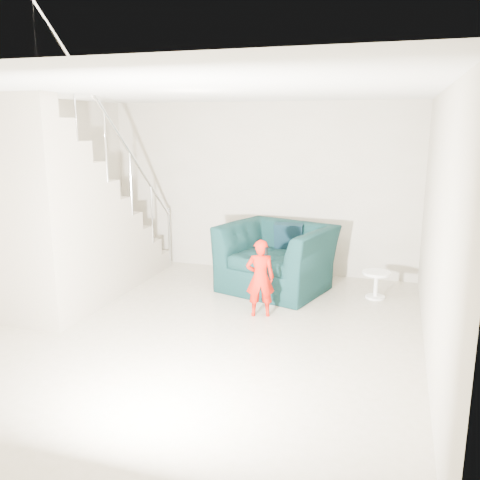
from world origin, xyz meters
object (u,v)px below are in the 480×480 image
armchair (277,258)px  side_table (376,280)px  staircase (72,233)px  toddler (260,278)px

armchair → side_table: (1.41, 0.02, -0.22)m
armchair → staircase: bearing=-136.4°
toddler → side_table: 1.77m
armchair → side_table: bearing=17.3°
toddler → side_table: size_ratio=2.58×
armchair → side_table: armchair is taller
armchair → toddler: (0.05, -1.09, 0.02)m
side_table → armchair: bearing=-179.1°
armchair → side_table: 1.42m
side_table → toddler: bearing=-140.8°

